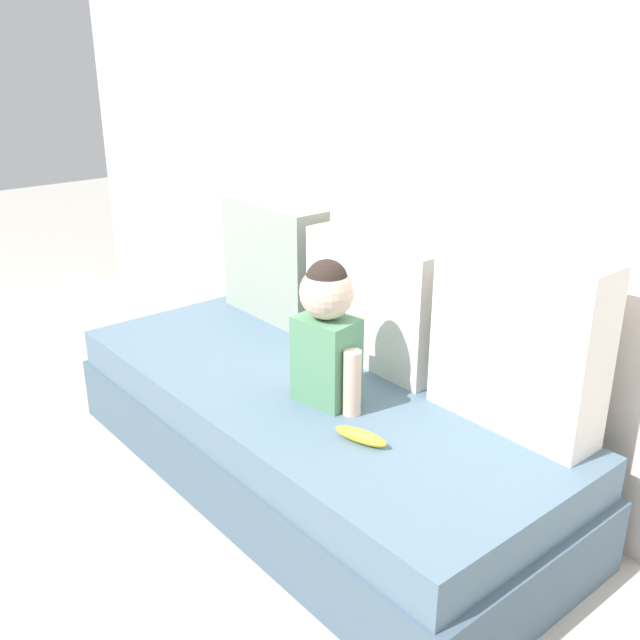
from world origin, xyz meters
TOP-DOWN VIEW (x-y plane):
  - ground_plane at (0.00, 0.00)m, footprint 12.00×12.00m
  - back_wall at (0.00, 0.53)m, footprint 5.12×0.10m
  - couch at (0.00, 0.00)m, footprint 1.92×0.81m
  - throw_pillow_left at (-0.59, 0.30)m, footprint 0.51×0.16m
  - throw_pillow_center at (0.00, 0.30)m, footprint 0.57×0.16m
  - throw_pillow_right at (0.59, 0.30)m, footprint 0.52×0.16m
  - toddler at (0.13, -0.03)m, footprint 0.30×0.17m
  - banana at (0.39, -0.12)m, footprint 0.18×0.09m

SIDE VIEW (x-z plane):
  - ground_plane at x=0.00m, z-range 0.00..0.00m
  - couch at x=0.00m, z-range 0.00..0.37m
  - banana at x=0.39m, z-range 0.37..0.41m
  - throw_pillow_center at x=0.00m, z-range 0.37..0.83m
  - throw_pillow_left at x=-0.59m, z-range 0.37..0.85m
  - toddler at x=0.13m, z-range 0.38..0.85m
  - throw_pillow_right at x=0.59m, z-range 0.37..0.92m
  - back_wall at x=0.00m, z-range 0.00..2.54m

